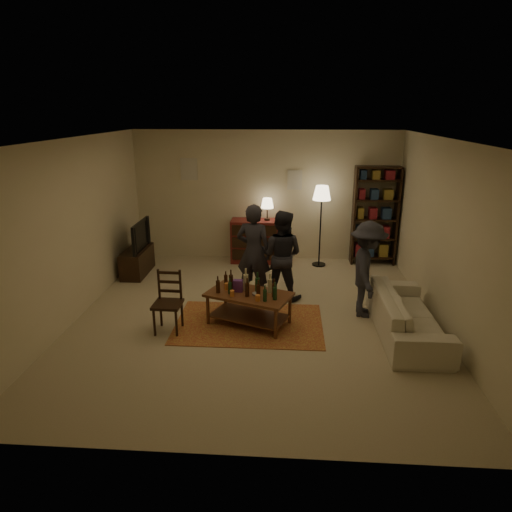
# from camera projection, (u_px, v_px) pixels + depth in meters

# --- Properties ---
(floor) EXTENTS (6.00, 6.00, 0.00)m
(floor) POSITION_uv_depth(u_px,v_px,m) (256.00, 317.00, 7.13)
(floor) COLOR #C6B793
(floor) RESTS_ON ground
(room_shell) EXTENTS (6.00, 6.00, 6.00)m
(room_shell) POSITION_uv_depth(u_px,v_px,m) (234.00, 174.00, 9.44)
(room_shell) COLOR beige
(room_shell) RESTS_ON ground
(rug) EXTENTS (2.20, 1.50, 0.01)m
(rug) POSITION_uv_depth(u_px,v_px,m) (249.00, 323.00, 6.89)
(rug) COLOR maroon
(rug) RESTS_ON ground
(coffee_table) EXTENTS (1.38, 1.06, 0.84)m
(coffee_table) POSITION_uv_depth(u_px,v_px,m) (249.00, 297.00, 6.76)
(coffee_table) COLOR brown
(coffee_table) RESTS_ON ground
(dining_chair) EXTENTS (0.41, 0.41, 0.92)m
(dining_chair) POSITION_uv_depth(u_px,v_px,m) (168.00, 299.00, 6.58)
(dining_chair) COLOR black
(dining_chair) RESTS_ON ground
(tv_stand) EXTENTS (0.40, 1.00, 1.06)m
(tv_stand) POSITION_uv_depth(u_px,v_px,m) (137.00, 255.00, 8.88)
(tv_stand) COLOR black
(tv_stand) RESTS_ON ground
(dresser) EXTENTS (1.00, 0.50, 1.36)m
(dresser) POSITION_uv_depth(u_px,v_px,m) (256.00, 240.00, 9.57)
(dresser) COLOR maroon
(dresser) RESTS_ON ground
(bookshelf) EXTENTS (0.90, 0.34, 2.02)m
(bookshelf) POSITION_uv_depth(u_px,v_px,m) (375.00, 215.00, 9.30)
(bookshelf) COLOR black
(bookshelf) RESTS_ON ground
(floor_lamp) EXTENTS (0.36, 0.36, 1.65)m
(floor_lamp) POSITION_uv_depth(u_px,v_px,m) (322.00, 199.00, 9.04)
(floor_lamp) COLOR black
(floor_lamp) RESTS_ON ground
(sofa) EXTENTS (0.81, 2.08, 0.61)m
(sofa) POSITION_uv_depth(u_px,v_px,m) (407.00, 314.00, 6.51)
(sofa) COLOR beige
(sofa) RESTS_ON ground
(person_left) EXTENTS (0.67, 0.52, 1.63)m
(person_left) POSITION_uv_depth(u_px,v_px,m) (254.00, 252.00, 7.61)
(person_left) COLOR #26252C
(person_left) RESTS_ON ground
(person_right) EXTENTS (0.88, 0.77, 1.52)m
(person_right) POSITION_uv_depth(u_px,v_px,m) (281.00, 255.00, 7.64)
(person_right) COLOR #222229
(person_right) RESTS_ON ground
(person_by_sofa) EXTENTS (0.65, 1.02, 1.50)m
(person_by_sofa) POSITION_uv_depth(u_px,v_px,m) (367.00, 270.00, 6.98)
(person_by_sofa) COLOR #2A2A32
(person_by_sofa) RESTS_ON ground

